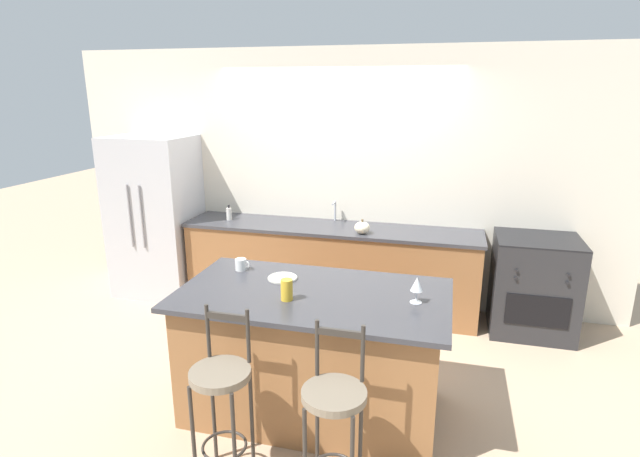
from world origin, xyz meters
TOP-DOWN VIEW (x-y plane):
  - ground_plane at (0.00, 0.00)m, footprint 18.00×18.00m
  - wall_back at (0.00, 0.68)m, footprint 6.00×0.07m
  - back_counter at (0.00, 0.37)m, footprint 3.08×0.66m
  - sink_faucet at (0.00, 0.56)m, footprint 0.02×0.13m
  - kitchen_island at (0.31, -1.42)m, footprint 1.87×1.03m
  - refrigerator at (-2.01, 0.31)m, footprint 0.88×0.73m
  - oven_range at (2.01, 0.33)m, footprint 0.76×0.68m
  - bar_stool_near at (-0.03, -2.18)m, footprint 0.36×0.36m
  - bar_stool_far at (0.65, -2.21)m, footprint 0.36×0.36m
  - dinner_plate at (0.02, -1.23)m, footprint 0.22×0.22m
  - wine_glass at (1.01, -1.41)m, footprint 0.08×0.08m
  - coffee_mug at (-0.35, -1.14)m, footprint 0.12×0.09m
  - tumbler_cup at (0.17, -1.58)m, footprint 0.08×0.08m
  - pumpkin_decoration at (0.37, 0.18)m, footprint 0.15×0.15m
  - soap_bottle at (-1.13, 0.33)m, footprint 0.06×0.06m

SIDE VIEW (x-z plane):
  - ground_plane at x=0.00m, z-range 0.00..0.00m
  - back_counter at x=0.00m, z-range 0.00..0.91m
  - kitchen_island at x=0.31m, z-range 0.00..0.94m
  - oven_range at x=2.01m, z-range 0.00..0.94m
  - bar_stool_near at x=-0.03m, z-range 0.05..1.13m
  - bar_stool_far at x=0.65m, z-range 0.05..1.13m
  - refrigerator at x=-2.01m, z-range 0.00..1.79m
  - dinner_plate at x=0.02m, z-range 0.93..0.95m
  - pumpkin_decoration at x=0.37m, z-range 0.90..1.04m
  - soap_bottle at x=-1.13m, z-range 0.89..1.06m
  - coffee_mug at x=-0.35m, z-range 0.93..1.02m
  - tumbler_cup at x=0.17m, z-range 0.93..1.08m
  - sink_faucet at x=0.00m, z-range 0.93..1.15m
  - wine_glass at x=1.01m, z-range 0.97..1.15m
  - wall_back at x=0.00m, z-range 0.00..2.70m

